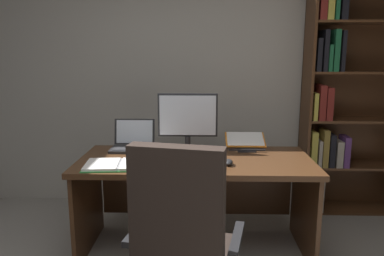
% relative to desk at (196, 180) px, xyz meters
% --- Properties ---
extents(wall_back, '(5.38, 0.12, 2.85)m').
position_rel_desk_xyz_m(wall_back, '(-0.07, 0.97, 0.89)').
color(wall_back, '#B2ADA3').
rests_on(wall_back, ground).
extents(desk, '(1.72, 0.77, 0.73)m').
position_rel_desk_xyz_m(desk, '(0.00, 0.00, 0.00)').
color(desk, '#4C2D19').
rests_on(desk, ground).
extents(bookshelf, '(0.92, 0.33, 2.22)m').
position_rel_desk_xyz_m(bookshelf, '(1.34, 0.73, 0.57)').
color(bookshelf, '#4C2D19').
rests_on(bookshelf, ground).
extents(office_chair, '(0.67, 0.60, 1.06)m').
position_rel_desk_xyz_m(office_chair, '(-0.05, -0.92, -0.09)').
color(office_chair, '#232326').
rests_on(office_chair, ground).
extents(monitor, '(0.48, 0.16, 0.46)m').
position_rel_desk_xyz_m(monitor, '(-0.07, 0.18, 0.43)').
color(monitor, '#232326').
rests_on(monitor, desk).
extents(laptop, '(0.33, 0.28, 0.23)m').
position_rel_desk_xyz_m(laptop, '(-0.51, 0.18, 0.25)').
color(laptop, '#232326').
rests_on(laptop, desk).
extents(keyboard, '(0.42, 0.15, 0.02)m').
position_rel_desk_xyz_m(keyboard, '(-0.07, -0.24, 0.21)').
color(keyboard, '#232326').
rests_on(keyboard, desk).
extents(computer_mouse, '(0.06, 0.10, 0.04)m').
position_rel_desk_xyz_m(computer_mouse, '(0.23, -0.24, 0.21)').
color(computer_mouse, '#232326').
rests_on(computer_mouse, desk).
extents(reading_stand_with_book, '(0.32, 0.26, 0.11)m').
position_rel_desk_xyz_m(reading_stand_with_book, '(0.40, 0.24, 0.25)').
color(reading_stand_with_book, '#232326').
rests_on(reading_stand_with_book, desk).
extents(open_binder, '(0.51, 0.33, 0.02)m').
position_rel_desk_xyz_m(open_binder, '(-0.52, -0.29, 0.21)').
color(open_binder, green).
rests_on(open_binder, desk).
extents(notepad, '(0.16, 0.22, 0.01)m').
position_rel_desk_xyz_m(notepad, '(-0.31, -0.04, 0.20)').
color(notepad, white).
rests_on(notepad, desk).
extents(pen, '(0.14, 0.03, 0.01)m').
position_rel_desk_xyz_m(pen, '(-0.29, -0.04, 0.21)').
color(pen, navy).
rests_on(pen, notepad).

